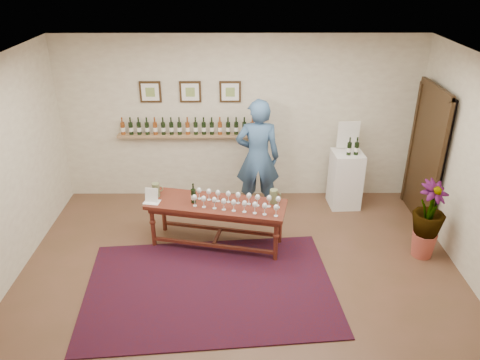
{
  "coord_description": "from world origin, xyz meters",
  "views": [
    {
      "loc": [
        -0.03,
        -4.98,
        3.94
      ],
      "look_at": [
        0.0,
        0.8,
        1.1
      ],
      "focal_mm": 35.0,
      "sensor_mm": 36.0,
      "label": 1
    }
  ],
  "objects_px": {
    "display_pedestal": "(345,179)",
    "potted_plant": "(428,220)",
    "tasting_table": "(216,209)",
    "person": "(258,158)"
  },
  "relations": [
    {
      "from": "display_pedestal",
      "to": "person",
      "type": "distance_m",
      "value": 1.58
    },
    {
      "from": "person",
      "to": "potted_plant",
      "type": "bearing_deg",
      "value": 151.48
    },
    {
      "from": "tasting_table",
      "to": "display_pedestal",
      "type": "distance_m",
      "value": 2.44
    },
    {
      "from": "display_pedestal",
      "to": "potted_plant",
      "type": "xyz_separation_m",
      "value": [
        0.83,
        -1.5,
        0.1
      ]
    },
    {
      "from": "tasting_table",
      "to": "person",
      "type": "relative_size",
      "value": 1.07
    },
    {
      "from": "tasting_table",
      "to": "display_pedestal",
      "type": "relative_size",
      "value": 2.14
    },
    {
      "from": "tasting_table",
      "to": "potted_plant",
      "type": "height_order",
      "value": "potted_plant"
    },
    {
      "from": "tasting_table",
      "to": "person",
      "type": "bearing_deg",
      "value": 70.16
    },
    {
      "from": "tasting_table",
      "to": "potted_plant",
      "type": "distance_m",
      "value": 2.96
    },
    {
      "from": "display_pedestal",
      "to": "potted_plant",
      "type": "relative_size",
      "value": 0.97
    }
  ]
}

